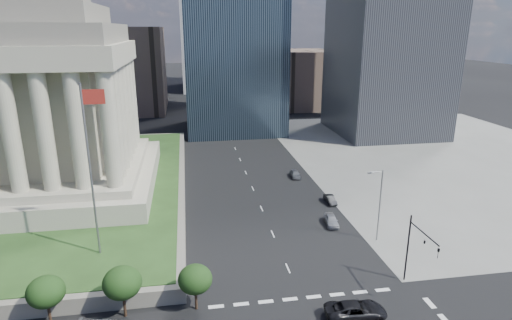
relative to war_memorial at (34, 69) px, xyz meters
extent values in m
plane|color=black|center=(34.00, 52.00, -21.40)|extent=(500.00, 500.00, 0.00)
cube|color=slate|center=(80.00, 12.00, -21.38)|extent=(68.00, 90.00, 0.03)
cylinder|color=slate|center=(12.00, -24.00, -9.50)|extent=(0.24, 0.24, 20.00)
cube|color=maroon|center=(13.20, -24.00, -1.00)|extent=(2.40, 0.05, 1.60)
cube|color=black|center=(36.00, 47.00, 8.60)|extent=(26.00, 26.00, 60.00)
cube|color=brown|center=(66.00, 82.00, -11.40)|extent=(20.00, 30.00, 20.00)
cube|color=brown|center=(4.00, 82.00, -7.40)|extent=(24.00, 30.00, 28.00)
cylinder|color=black|center=(46.50, -32.50, -17.40)|extent=(0.18, 0.18, 8.00)
cylinder|color=black|center=(46.50, -35.25, -14.20)|extent=(0.14, 5.50, 0.14)
cube|color=black|center=(46.50, -38.00, -15.00)|extent=(0.30, 0.30, 1.10)
cylinder|color=slate|center=(47.50, -23.00, -16.40)|extent=(0.16, 0.16, 10.00)
cylinder|color=slate|center=(46.60, -23.00, -11.60)|extent=(1.80, 0.12, 0.12)
cube|color=slate|center=(45.70, -23.00, -11.70)|extent=(0.50, 0.22, 0.14)
imported|color=black|center=(38.45, -38.00, -20.55)|extent=(3.09, 6.22, 1.69)
imported|color=#95969D|center=(43.00, -17.43, -20.68)|extent=(2.26, 4.44, 1.45)
imported|color=black|center=(45.50, -9.59, -20.79)|extent=(1.31, 3.71, 1.22)
imported|color=slate|center=(43.00, 3.60, -20.70)|extent=(1.91, 4.18, 1.39)
camera|label=1|loc=(22.96, -71.71, 5.92)|focal=30.00mm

